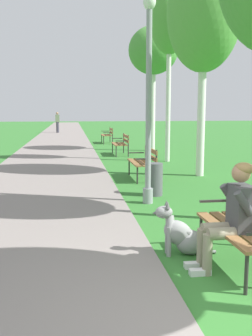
% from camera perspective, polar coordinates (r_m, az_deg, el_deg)
% --- Properties ---
extents(paved_path, '(3.40, 60.00, 0.04)m').
position_cam_1_polar(paved_path, '(26.74, -9.46, 4.53)').
color(paved_path, gray).
rests_on(paved_path, ground).
extents(park_bench_near, '(0.55, 1.50, 0.85)m').
position_cam_1_polar(park_bench_near, '(4.79, 17.11, -7.86)').
color(park_bench_near, olive).
rests_on(park_bench_near, ground).
extents(park_bench_mid, '(0.55, 1.50, 0.85)m').
position_cam_1_polar(park_bench_mid, '(10.33, 2.67, 1.19)').
color(park_bench_mid, olive).
rests_on(park_bench_mid, ground).
extents(park_bench_far, '(0.55, 1.50, 0.85)m').
position_cam_1_polar(park_bench_far, '(15.89, -0.67, 3.77)').
color(park_bench_far, olive).
rests_on(park_bench_far, ground).
extents(park_bench_furthest, '(0.55, 1.50, 0.85)m').
position_cam_1_polar(park_bench_furthest, '(21.54, -2.66, 5.01)').
color(park_bench_furthest, olive).
rests_on(park_bench_furthest, ground).
extents(person_seated_on_near_bench, '(0.74, 0.49, 1.25)m').
position_cam_1_polar(person_seated_on_near_bench, '(4.59, 15.26, -6.30)').
color(person_seated_on_near_bench, gray).
rests_on(person_seated_on_near_bench, ground).
extents(dog_grey, '(0.83, 0.31, 0.71)m').
position_cam_1_polar(dog_grey, '(5.06, 8.19, -9.67)').
color(dog_grey, gray).
rests_on(dog_grey, ground).
extents(lamp_post_near, '(0.24, 0.24, 3.96)m').
position_cam_1_polar(lamp_post_near, '(7.53, 3.34, 10.21)').
color(lamp_post_near, gray).
rests_on(lamp_post_near, ground).
extents(birch_tree_third, '(1.96, 2.13, 5.94)m').
position_cam_1_polar(birch_tree_third, '(11.24, 11.37, 21.30)').
color(birch_tree_third, silver).
rests_on(birch_tree_third, ground).
extents(birch_tree_fourth, '(1.41, 1.29, 6.32)m').
position_cam_1_polar(birch_tree_fourth, '(14.25, 6.40, 21.13)').
color(birch_tree_fourth, silver).
rests_on(birch_tree_fourth, ground).
extents(birch_tree_fifth, '(2.15, 2.24, 5.43)m').
position_cam_1_polar(birch_tree_fifth, '(17.71, 4.00, 16.67)').
color(birch_tree_fifth, silver).
rests_on(birch_tree_fifth, ground).
extents(litter_bin, '(0.36, 0.36, 0.70)m').
position_cam_1_polar(litter_bin, '(8.39, 4.17, -1.66)').
color(litter_bin, '#515156').
rests_on(litter_bin, ground).
extents(pedestrian_distant, '(0.32, 0.22, 1.65)m').
position_cam_1_polar(pedestrian_distant, '(31.33, -10.01, 6.59)').
color(pedestrian_distant, '#383842').
rests_on(pedestrian_distant, ground).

